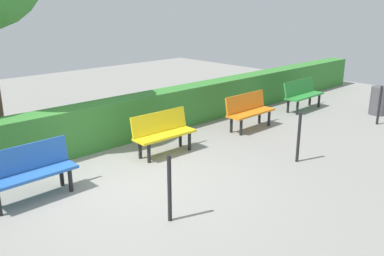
{
  "coord_description": "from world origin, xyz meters",
  "views": [
    {
      "loc": [
        3.7,
        5.44,
        3.0
      ],
      "look_at": [
        -1.76,
        -0.3,
        0.55
      ],
      "focal_mm": 38.08,
      "sensor_mm": 36.0,
      "label": 1
    }
  ],
  "objects_px": {
    "trash_bin": "(379,101)",
    "bench_blue": "(28,170)",
    "bench_yellow": "(163,131)",
    "bench_orange": "(249,110)",
    "bench_green": "(302,93)"
  },
  "relations": [
    {
      "from": "trash_bin",
      "to": "bench_blue",
      "type": "bearing_deg",
      "value": -10.29
    },
    {
      "from": "trash_bin",
      "to": "bench_green",
      "type": "bearing_deg",
      "value": -59.18
    },
    {
      "from": "bench_yellow",
      "to": "trash_bin",
      "type": "xyz_separation_m",
      "value": [
        -6.3,
        1.76,
        -0.09
      ]
    },
    {
      "from": "bench_green",
      "to": "bench_blue",
      "type": "relative_size",
      "value": 1.03
    },
    {
      "from": "bench_green",
      "to": "trash_bin",
      "type": "xyz_separation_m",
      "value": [
        -1.06,
        1.77,
        -0.09
      ]
    },
    {
      "from": "bench_green",
      "to": "bench_yellow",
      "type": "distance_m",
      "value": 5.24
    },
    {
      "from": "bench_yellow",
      "to": "trash_bin",
      "type": "bearing_deg",
      "value": 165.97
    },
    {
      "from": "bench_blue",
      "to": "bench_orange",
      "type": "bearing_deg",
      "value": 178.69
    },
    {
      "from": "bench_green",
      "to": "bench_yellow",
      "type": "bearing_deg",
      "value": -1.16
    },
    {
      "from": "bench_orange",
      "to": "bench_green",
      "type": "bearing_deg",
      "value": -177.83
    },
    {
      "from": "bench_yellow",
      "to": "bench_orange",
      "type": "bearing_deg",
      "value": 179.23
    },
    {
      "from": "bench_blue",
      "to": "bench_yellow",
      "type": "bearing_deg",
      "value": -179.12
    },
    {
      "from": "bench_green",
      "to": "trash_bin",
      "type": "distance_m",
      "value": 2.06
    },
    {
      "from": "bench_orange",
      "to": "trash_bin",
      "type": "height_order",
      "value": "bench_orange"
    },
    {
      "from": "bench_green",
      "to": "bench_yellow",
      "type": "relative_size",
      "value": 1.1
    }
  ]
}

